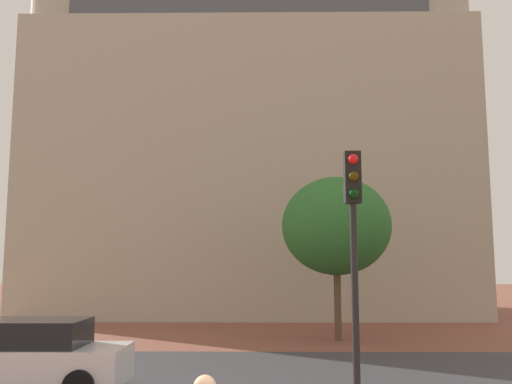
# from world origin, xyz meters

# --- Properties ---
(ground_plane) EXTENTS (120.00, 120.00, 0.00)m
(ground_plane) POSITION_xyz_m (0.00, 10.00, 0.00)
(ground_plane) COLOR brown
(street_asphalt_strip) EXTENTS (120.00, 7.71, 0.00)m
(street_asphalt_strip) POSITION_xyz_m (0.00, 9.64, 0.00)
(street_asphalt_strip) COLOR #38383D
(street_asphalt_strip) RESTS_ON ground_plane
(landmark_building) EXTENTS (23.82, 11.91, 33.85)m
(landmark_building) POSITION_xyz_m (-0.99, 27.80, 9.67)
(landmark_building) COLOR #B2A893
(landmark_building) RESTS_ON ground_plane
(car_white) EXTENTS (4.26, 1.96, 1.55)m
(car_white) POSITION_xyz_m (-5.14, 7.94, 0.74)
(car_white) COLOR silver
(car_white) RESTS_ON ground_plane
(traffic_light_pole) EXTENTS (0.28, 0.34, 4.72)m
(traffic_light_pole) POSITION_xyz_m (1.57, 4.94, 3.29)
(traffic_light_pole) COLOR black
(traffic_light_pole) RESTS_ON ground_plane
(tree_curb_far) EXTENTS (4.05, 4.05, 6.00)m
(tree_curb_far) POSITION_xyz_m (2.75, 16.04, 4.16)
(tree_curb_far) COLOR brown
(tree_curb_far) RESTS_ON ground_plane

